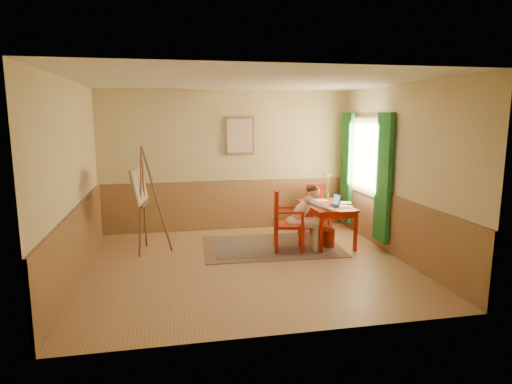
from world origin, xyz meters
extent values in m
cube|color=tan|center=(0.00, 0.00, -0.01)|extent=(5.00, 4.50, 0.02)
cube|color=white|center=(0.00, 0.00, 2.81)|extent=(5.00, 4.50, 0.02)
cube|color=#D8C283|center=(0.00, 2.26, 1.40)|extent=(5.00, 0.02, 2.80)
cube|color=#D8C283|center=(0.00, -2.26, 1.40)|extent=(5.00, 0.02, 2.80)
cube|color=#D8C283|center=(-2.51, 0.00, 1.40)|extent=(0.02, 4.50, 2.80)
cube|color=#D8C283|center=(2.51, 0.00, 1.40)|extent=(0.02, 4.50, 2.80)
cube|color=olive|center=(0.00, 2.23, 0.50)|extent=(5.00, 0.04, 1.00)
cube|color=olive|center=(-2.48, 0.00, 0.50)|extent=(0.04, 4.50, 1.00)
cube|color=olive|center=(2.48, 0.00, 0.50)|extent=(0.04, 4.50, 1.00)
cube|color=white|center=(2.47, 1.10, 1.55)|extent=(0.02, 1.00, 1.30)
cube|color=#947350|center=(2.45, 1.10, 1.55)|extent=(0.03, 1.12, 1.42)
cube|color=#247B2A|center=(2.40, 0.32, 1.25)|extent=(0.08, 0.45, 2.20)
cube|color=#247B2A|center=(2.40, 1.88, 1.25)|extent=(0.08, 0.45, 2.20)
cube|color=#947350|center=(0.25, 2.21, 1.90)|extent=(0.60, 0.04, 0.76)
cube|color=beige|center=(0.25, 2.19, 1.90)|extent=(0.50, 0.02, 0.66)
cube|color=#8C7251|center=(0.59, 0.84, 0.01)|extent=(2.48, 1.72, 0.01)
cube|color=black|center=(0.59, 0.84, 0.01)|extent=(2.06, 1.30, 0.01)
cube|color=#BB1D07|center=(1.61, 0.86, 0.70)|extent=(0.76, 1.22, 0.04)
cube|color=#BB1D07|center=(1.61, 0.86, 0.63)|extent=(0.65, 1.12, 0.10)
cube|color=#BB1D07|center=(1.31, 0.30, 0.34)|extent=(0.06, 0.06, 0.68)
cube|color=#BB1D07|center=(1.94, 0.32, 0.34)|extent=(0.06, 0.06, 0.68)
cube|color=#BB1D07|center=(1.28, 1.41, 0.34)|extent=(0.06, 0.06, 0.68)
cube|color=#BB1D07|center=(1.90, 1.43, 0.34)|extent=(0.06, 0.06, 0.68)
cube|color=#BB1D07|center=(0.83, 0.56, 0.46)|extent=(0.58, 0.56, 0.05)
cube|color=#BB1D07|center=(0.57, 0.40, 0.22)|extent=(0.06, 0.06, 0.43)
cube|color=#BB1D07|center=(1.00, 0.31, 0.22)|extent=(0.06, 0.06, 0.43)
cube|color=#BB1D07|center=(0.65, 0.81, 0.22)|extent=(0.06, 0.06, 0.43)
cube|color=#BB1D07|center=(1.08, 0.72, 0.22)|extent=(0.06, 0.06, 0.43)
cube|color=#BB1D07|center=(0.57, 0.40, 0.78)|extent=(0.06, 0.06, 0.59)
cube|color=#BB1D07|center=(0.65, 0.81, 0.78)|extent=(0.06, 0.06, 0.59)
cube|color=#BB1D07|center=(0.61, 0.60, 1.04)|extent=(0.15, 0.47, 0.06)
cube|color=#BB1D07|center=(0.59, 0.50, 0.76)|extent=(0.04, 0.05, 0.48)
cube|color=#BB1D07|center=(0.61, 0.60, 0.76)|extent=(0.04, 0.05, 0.48)
cube|color=#BB1D07|center=(0.63, 0.71, 0.76)|extent=(0.04, 0.05, 0.48)
cube|color=#BB1D07|center=(0.78, 0.35, 0.72)|extent=(0.44, 0.13, 0.04)
cube|color=#BB1D07|center=(0.99, 0.31, 0.60)|extent=(0.05, 0.05, 0.24)
cube|color=#BB1D07|center=(0.87, 0.76, 0.72)|extent=(0.44, 0.13, 0.04)
cube|color=#BB1D07|center=(1.07, 0.72, 0.60)|extent=(0.05, 0.05, 0.24)
cube|color=#BB1D07|center=(1.75, 1.69, 0.40)|extent=(0.45, 0.47, 0.04)
cube|color=#BB1D07|center=(1.59, 1.90, 0.19)|extent=(0.05, 0.05, 0.38)
cube|color=#BB1D07|center=(1.55, 1.52, 0.19)|extent=(0.05, 0.05, 0.38)
cube|color=#BB1D07|center=(1.95, 1.86, 0.19)|extent=(0.05, 0.05, 0.38)
cube|color=#BB1D07|center=(1.91, 1.48, 0.19)|extent=(0.05, 0.05, 0.38)
cube|color=#BB1D07|center=(1.59, 1.90, 0.68)|extent=(0.05, 0.05, 0.51)
cube|color=#BB1D07|center=(1.95, 1.86, 0.68)|extent=(0.05, 0.05, 0.51)
cube|color=#BB1D07|center=(1.77, 1.88, 0.90)|extent=(0.41, 0.09, 0.06)
cube|color=#BB1D07|center=(1.68, 1.89, 0.66)|extent=(0.04, 0.03, 0.42)
cube|color=#BB1D07|center=(1.77, 1.88, 0.66)|extent=(0.04, 0.03, 0.42)
cube|color=#BB1D07|center=(1.86, 1.87, 0.66)|extent=(0.04, 0.03, 0.42)
cube|color=#BB1D07|center=(1.57, 1.71, 0.62)|extent=(0.08, 0.38, 0.03)
cube|color=#BB1D07|center=(1.55, 1.53, 0.52)|extent=(0.04, 0.04, 0.20)
cube|color=#BB1D07|center=(1.93, 1.67, 0.62)|extent=(0.08, 0.38, 0.03)
cube|color=#BB1D07|center=(1.91, 1.49, 0.52)|extent=(0.04, 0.04, 0.20)
ellipsoid|color=beige|center=(0.89, 0.55, 0.51)|extent=(0.32, 0.37, 0.21)
cylinder|color=beige|center=(1.06, 0.43, 0.50)|extent=(0.42, 0.22, 0.14)
cylinder|color=beige|center=(1.10, 0.59, 0.50)|extent=(0.42, 0.22, 0.14)
cylinder|color=beige|center=(1.25, 0.40, 0.26)|extent=(0.12, 0.12, 0.46)
cylinder|color=beige|center=(1.28, 0.56, 0.26)|extent=(0.12, 0.12, 0.46)
cube|color=beige|center=(1.31, 0.39, 0.03)|extent=(0.20, 0.12, 0.07)
cube|color=beige|center=(1.34, 0.54, 0.03)|extent=(0.20, 0.12, 0.07)
ellipsoid|color=beige|center=(1.02, 0.53, 0.71)|extent=(0.48, 0.35, 0.48)
ellipsoid|color=beige|center=(1.16, 0.50, 0.88)|extent=(0.23, 0.30, 0.16)
sphere|color=beige|center=(1.25, 0.48, 1.03)|extent=(0.21, 0.21, 0.18)
ellipsoid|color=#522919|center=(1.23, 0.48, 1.08)|extent=(0.20, 0.21, 0.13)
sphere|color=#522919|center=(1.16, 0.50, 1.07)|extent=(0.11, 0.11, 0.10)
cylinder|color=beige|center=(1.21, 0.35, 0.83)|extent=(0.21, 0.14, 0.14)
cylinder|color=beige|center=(1.42, 0.33, 0.76)|extent=(0.27, 0.08, 0.16)
sphere|color=beige|center=(1.30, 0.32, 0.80)|extent=(0.09, 0.09, 0.08)
sphere|color=beige|center=(1.54, 0.33, 0.71)|extent=(0.08, 0.08, 0.07)
cylinder|color=beige|center=(1.27, 0.61, 0.83)|extent=(0.21, 0.10, 0.14)
cylinder|color=beige|center=(1.46, 0.55, 0.76)|extent=(0.27, 0.17, 0.16)
sphere|color=beige|center=(1.35, 0.60, 0.80)|extent=(0.09, 0.09, 0.08)
sphere|color=beige|center=(1.57, 0.50, 0.71)|extent=(0.08, 0.08, 0.07)
cube|color=#1E2338|center=(1.56, 0.67, 0.73)|extent=(0.35, 0.28, 0.02)
cube|color=#2D3342|center=(1.56, 0.67, 0.73)|extent=(0.30, 0.23, 0.00)
cube|color=#1E2338|center=(1.74, 0.71, 0.84)|extent=(0.11, 0.23, 0.21)
cube|color=#99BFF2|center=(1.73, 0.71, 0.84)|extent=(0.09, 0.19, 0.17)
cube|color=white|center=(1.74, 0.32, 0.72)|extent=(0.28, 0.20, 0.00)
cube|color=white|center=(1.98, 0.97, 0.72)|extent=(0.33, 0.28, 0.00)
cube|color=white|center=(1.63, 1.25, 0.72)|extent=(0.30, 0.23, 0.00)
cube|color=white|center=(1.86, 0.65, 0.72)|extent=(0.33, 0.30, 0.00)
cylinder|color=#3F724C|center=(1.81, 1.40, 0.79)|extent=(0.09, 0.09, 0.14)
cylinder|color=#3F7233|center=(1.79, 1.45, 1.02)|extent=(0.05, 0.11, 0.37)
sphere|color=#728CD8|center=(1.77, 1.50, 1.20)|extent=(0.06, 0.06, 0.06)
cylinder|color=#3F7233|center=(1.79, 1.36, 1.03)|extent=(0.06, 0.08, 0.38)
sphere|color=pink|center=(1.76, 1.33, 1.22)|extent=(0.04, 0.04, 0.04)
cylinder|color=#3F7233|center=(1.82, 1.41, 0.98)|extent=(0.03, 0.04, 0.28)
sphere|color=pink|center=(1.83, 1.43, 1.12)|extent=(0.05, 0.05, 0.04)
cylinder|color=#3F7233|center=(1.78, 1.35, 1.02)|extent=(0.07, 0.11, 0.36)
sphere|color=#728CD8|center=(1.75, 1.30, 1.19)|extent=(0.05, 0.05, 0.05)
cylinder|color=#3F7233|center=(1.85, 1.43, 1.00)|extent=(0.08, 0.07, 0.32)
sphere|color=pink|center=(1.88, 1.46, 1.15)|extent=(0.05, 0.05, 0.05)
cylinder|color=#3F7233|center=(1.83, 1.41, 1.00)|extent=(0.05, 0.04, 0.32)
sphere|color=pink|center=(1.85, 1.43, 1.16)|extent=(0.05, 0.05, 0.04)
cylinder|color=#3F7233|center=(1.84, 1.44, 1.02)|extent=(0.08, 0.09, 0.36)
sphere|color=#728CD8|center=(1.88, 1.47, 1.20)|extent=(0.05, 0.05, 0.04)
cylinder|color=#A1250F|center=(1.54, 0.66, 0.16)|extent=(0.34, 0.34, 0.32)
cylinder|color=brown|center=(-1.63, 0.86, 0.90)|extent=(0.14, 0.33, 1.81)
cylinder|color=brown|center=(-1.58, 1.15, 0.90)|extent=(0.04, 0.33, 1.81)
cylinder|color=brown|center=(-1.36, 0.97, 0.90)|extent=(0.47, 0.11, 1.81)
cylinder|color=brown|center=(-1.63, 1.01, 0.83)|extent=(0.10, 0.51, 0.03)
cube|color=brown|center=(-1.57, 1.00, 0.83)|extent=(0.14, 0.55, 0.03)
cube|color=#947350|center=(-1.65, 1.01, 1.15)|extent=(0.26, 0.81, 0.60)
cube|color=beige|center=(-1.63, 1.01, 1.15)|extent=(0.21, 0.73, 0.52)
camera|label=1|loc=(-1.15, -6.44, 2.31)|focal=30.73mm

